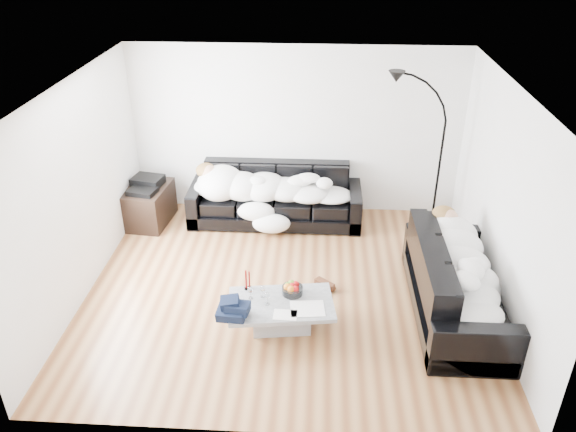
# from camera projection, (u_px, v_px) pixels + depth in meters

# --- Properties ---
(ground) EXTENTS (5.00, 5.00, 0.00)m
(ground) POSITION_uv_depth(u_px,v_px,m) (287.00, 289.00, 7.17)
(ground) COLOR brown
(ground) RESTS_ON ground
(wall_back) EXTENTS (5.00, 0.02, 2.60)m
(wall_back) POSITION_uv_depth(u_px,v_px,m) (296.00, 131.00, 8.51)
(wall_back) COLOR silver
(wall_back) RESTS_ON ground
(wall_left) EXTENTS (0.02, 4.50, 2.60)m
(wall_left) POSITION_uv_depth(u_px,v_px,m) (77.00, 192.00, 6.67)
(wall_left) COLOR silver
(wall_left) RESTS_ON ground
(wall_right) EXTENTS (0.02, 4.50, 2.60)m
(wall_right) POSITION_uv_depth(u_px,v_px,m) (505.00, 204.00, 6.41)
(wall_right) COLOR silver
(wall_right) RESTS_ON ground
(ceiling) EXTENTS (5.00, 5.00, 0.00)m
(ceiling) POSITION_uv_depth(u_px,v_px,m) (286.00, 89.00, 5.92)
(ceiling) COLOR white
(ceiling) RESTS_ON ground
(sofa_back) EXTENTS (2.61, 0.90, 0.85)m
(sofa_back) POSITION_uv_depth(u_px,v_px,m) (275.00, 196.00, 8.55)
(sofa_back) COLOR black
(sofa_back) RESTS_ON ground
(sofa_right) EXTENTS (0.95, 2.23, 0.90)m
(sofa_right) POSITION_uv_depth(u_px,v_px,m) (458.00, 281.00, 6.55)
(sofa_right) COLOR black
(sofa_right) RESTS_ON ground
(sleeper_back) EXTENTS (2.21, 0.76, 0.44)m
(sleeper_back) POSITION_uv_depth(u_px,v_px,m) (275.00, 184.00, 8.40)
(sleeper_back) COLOR white
(sleeper_back) RESTS_ON sofa_back
(sleeper_right) EXTENTS (0.81, 1.91, 0.47)m
(sleeper_right) POSITION_uv_depth(u_px,v_px,m) (460.00, 266.00, 6.46)
(sleeper_right) COLOR white
(sleeper_right) RESTS_ON sofa_right
(teal_cushion) EXTENTS (0.42, 0.38, 0.20)m
(teal_cushion) POSITION_uv_depth(u_px,v_px,m) (445.00, 231.00, 7.03)
(teal_cushion) COLOR #0B4351
(teal_cushion) RESTS_ON sofa_right
(coffee_table) EXTENTS (1.27, 0.84, 0.35)m
(coffee_table) POSITION_uv_depth(u_px,v_px,m) (281.00, 315.00, 6.44)
(coffee_table) COLOR #939699
(coffee_table) RESTS_ON ground
(fruit_bowl) EXTENTS (0.27, 0.27, 0.15)m
(fruit_bowl) POSITION_uv_depth(u_px,v_px,m) (292.00, 288.00, 6.47)
(fruit_bowl) COLOR white
(fruit_bowl) RESTS_ON coffee_table
(wine_glass_a) EXTENTS (0.07, 0.07, 0.15)m
(wine_glass_a) POSITION_uv_depth(u_px,v_px,m) (263.00, 291.00, 6.42)
(wine_glass_a) COLOR white
(wine_glass_a) RESTS_ON coffee_table
(wine_glass_b) EXTENTS (0.07, 0.07, 0.15)m
(wine_glass_b) POSITION_uv_depth(u_px,v_px,m) (250.00, 293.00, 6.39)
(wine_glass_b) COLOR white
(wine_glass_b) RESTS_ON coffee_table
(wine_glass_c) EXTENTS (0.07, 0.07, 0.16)m
(wine_glass_c) POSITION_uv_depth(u_px,v_px,m) (267.00, 299.00, 6.30)
(wine_glass_c) COLOR white
(wine_glass_c) RESTS_ON coffee_table
(candle_left) EXTENTS (0.06, 0.06, 0.26)m
(candle_left) POSITION_uv_depth(u_px,v_px,m) (246.00, 280.00, 6.52)
(candle_left) COLOR maroon
(candle_left) RESTS_ON coffee_table
(candle_right) EXTENTS (0.05, 0.05, 0.23)m
(candle_right) POSITION_uv_depth(u_px,v_px,m) (249.00, 280.00, 6.55)
(candle_right) COLOR maroon
(candle_right) RESTS_ON coffee_table
(newspaper_a) EXTENTS (0.41, 0.33, 0.01)m
(newspaper_a) POSITION_uv_depth(u_px,v_px,m) (307.00, 308.00, 6.25)
(newspaper_a) COLOR silver
(newspaper_a) RESTS_ON coffee_table
(newspaper_b) EXTENTS (0.27, 0.20, 0.01)m
(newspaper_b) POSITION_uv_depth(u_px,v_px,m) (285.00, 315.00, 6.16)
(newspaper_b) COLOR silver
(newspaper_b) RESTS_ON coffee_table
(navy_jacket) EXTENTS (0.39, 0.35, 0.17)m
(navy_jacket) POSITION_uv_depth(u_px,v_px,m) (234.00, 302.00, 6.10)
(navy_jacket) COLOR black
(navy_jacket) RESTS_ON coffee_table
(shoes) EXTENTS (0.54, 0.45, 0.10)m
(shoes) POSITION_uv_depth(u_px,v_px,m) (317.00, 288.00, 7.10)
(shoes) COLOR #472311
(shoes) RESTS_ON ground
(av_cabinet) EXTENTS (0.67, 0.91, 0.59)m
(av_cabinet) POSITION_uv_depth(u_px,v_px,m) (149.00, 205.00, 8.57)
(av_cabinet) COLOR black
(av_cabinet) RESTS_ON ground
(stereo) EXTENTS (0.50, 0.42, 0.13)m
(stereo) POSITION_uv_depth(u_px,v_px,m) (146.00, 184.00, 8.40)
(stereo) COLOR black
(stereo) RESTS_ON av_cabinet
(floor_lamp) EXTENTS (0.81, 0.46, 2.11)m
(floor_lamp) POSITION_uv_depth(u_px,v_px,m) (439.00, 165.00, 7.99)
(floor_lamp) COLOR black
(floor_lamp) RESTS_ON ground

